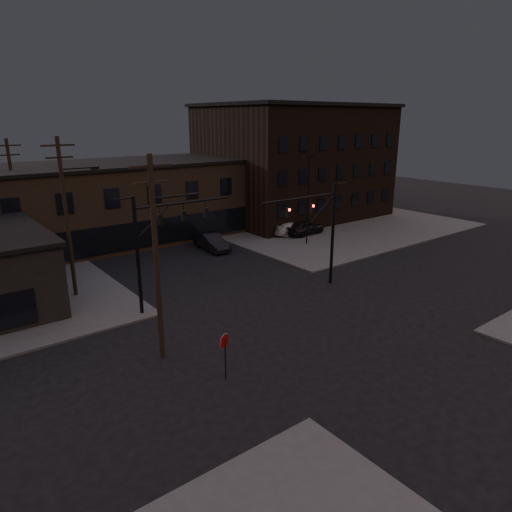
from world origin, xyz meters
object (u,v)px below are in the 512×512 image
at_px(parked_car_lot_a, 305,227).
at_px(parked_car_lot_b, 291,228).
at_px(traffic_signal_near, 323,225).
at_px(car_crossing, 212,242).
at_px(stop_sign, 225,346).
at_px(traffic_signal_far, 155,239).

distance_m(parked_car_lot_a, parked_car_lot_b, 1.56).
xyz_separation_m(parked_car_lot_a, parked_car_lot_b, (-1.15, 1.05, -0.14)).
distance_m(traffic_signal_near, car_crossing, 14.63).
bearing_deg(stop_sign, parked_car_lot_a, 38.78).
height_order(traffic_signal_near, parked_car_lot_b, traffic_signal_near).
distance_m(traffic_signal_far, car_crossing, 15.70).
relative_size(traffic_signal_far, stop_sign, 3.23).
height_order(parked_car_lot_a, car_crossing, parked_car_lot_a).
bearing_deg(parked_car_lot_a, parked_car_lot_b, 43.08).
bearing_deg(parked_car_lot_b, parked_car_lot_a, -129.87).
relative_size(stop_sign, parked_car_lot_b, 0.52).
xyz_separation_m(traffic_signal_near, stop_sign, (-13.36, -6.49, -3.09)).
bearing_deg(parked_car_lot_b, traffic_signal_near, 148.57).
bearing_deg(parked_car_lot_b, traffic_signal_far, 117.72).
bearing_deg(car_crossing, parked_car_lot_b, 1.68).
xyz_separation_m(traffic_signal_near, traffic_signal_far, (-12.07, 3.50, 0.08)).
bearing_deg(parked_car_lot_a, traffic_signal_far, 107.24).
height_order(stop_sign, car_crossing, stop_sign).
bearing_deg(stop_sign, car_crossing, 59.23).
height_order(traffic_signal_far, parked_car_lot_a, traffic_signal_far).
bearing_deg(parked_car_lot_a, traffic_signal_near, 136.04).
distance_m(parked_car_lot_b, car_crossing, 10.22).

